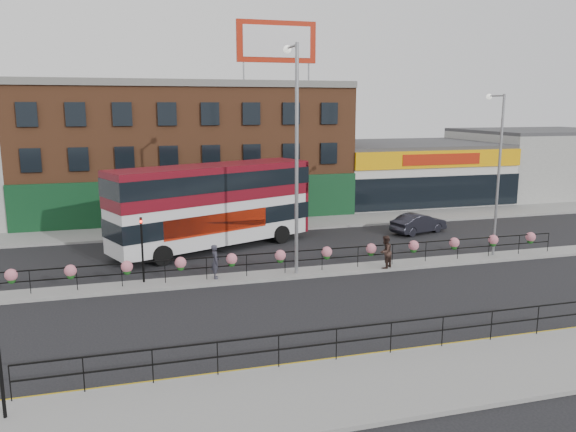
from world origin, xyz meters
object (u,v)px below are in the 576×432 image
object	(u,v)px
pedestrian_b	(385,252)
lamp_column_west	(295,140)
double_decker_bus	(213,198)
pedestrian_a	(215,262)
car	(419,223)
lamp_column_east	(497,161)

from	to	relation	value
pedestrian_b	lamp_column_west	world-z (taller)	lamp_column_west
double_decker_bus	pedestrian_a	size ratio (longest dim) A/B	7.47
pedestrian_b	double_decker_bus	bearing A→B (deg)	-76.72
double_decker_bus	pedestrian_a	distance (m)	6.86
car	lamp_column_east	bearing A→B (deg)	171.11
lamp_column_east	lamp_column_west	bearing A→B (deg)	-178.70
car	double_decker_bus	bearing A→B (deg)	74.64
pedestrian_b	lamp_column_west	size ratio (longest dim) A/B	0.15
pedestrian_b	pedestrian_a	bearing A→B (deg)	-39.12
pedestrian_a	lamp_column_east	size ratio (longest dim) A/B	0.19
double_decker_bus	pedestrian_a	xyz separation A→B (m)	(-0.89, -6.45, -2.13)
car	lamp_column_west	distance (m)	14.30
lamp_column_west	lamp_column_east	distance (m)	11.94
double_decker_bus	lamp_column_east	world-z (taller)	lamp_column_east
double_decker_bus	lamp_column_east	bearing A→B (deg)	-22.13
double_decker_bus	pedestrian_b	size ratio (longest dim) A/B	7.29
double_decker_bus	lamp_column_west	size ratio (longest dim) A/B	1.12
pedestrian_a	pedestrian_b	bearing A→B (deg)	-90.49
pedestrian_a	pedestrian_b	xyz separation A→B (m)	(8.86, -0.62, 0.02)
double_decker_bus	pedestrian_a	bearing A→B (deg)	-97.89
double_decker_bus	lamp_column_east	distance (m)	16.44
double_decker_bus	pedestrian_b	xyz separation A→B (m)	(7.97, -7.08, -2.11)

